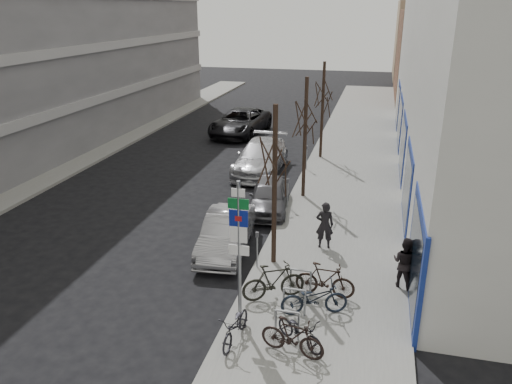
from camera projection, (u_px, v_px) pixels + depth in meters
The scene contains 25 objects.
ground at pixel (160, 312), 14.37m from camera, with size 120.00×120.00×0.00m, color black.
sidewalk_east at pixel (345, 201), 22.43m from camera, with size 5.00×70.00×0.15m, color slate.
sidewalk_west at pixel (44, 175), 25.91m from camera, with size 3.00×70.00×0.15m, color slate.
brick_building_far at pixel (464, 56), 46.46m from camera, with size 12.00×14.00×8.00m, color brown.
tan_building_far at pixel (452, 40), 59.82m from camera, with size 13.00×12.00×9.00m, color #937A5B.
highway_sign_pole at pixel (239, 244), 12.96m from camera, with size 0.55×0.10×4.20m.
bike_rack at pixel (294, 299), 13.83m from camera, with size 0.66×2.26×0.83m.
tree_near at pixel (275, 149), 15.54m from camera, with size 1.80×1.80×5.50m.
tree_mid at pixel (306, 110), 21.46m from camera, with size 1.80×1.80×5.50m.
tree_far at pixel (323, 88), 27.37m from camera, with size 1.80×1.80×5.50m.
meter_front at pixel (257, 246), 16.30m from camera, with size 0.10×0.08×1.27m.
meter_mid at pixel (288, 190), 21.30m from camera, with size 0.10×0.08×1.27m.
meter_back at pixel (307, 155), 26.31m from camera, with size 0.10×0.08×1.27m.
bike_near_left at pixel (236, 324), 12.72m from camera, with size 0.50×1.66×1.01m, color black.
bike_near_right at pixel (292, 337), 12.23m from camera, with size 0.50×1.68×1.02m, color black.
bike_mid_curb at pixel (314, 296), 13.85m from camera, with size 0.57×1.90×1.16m, color black.
bike_mid_inner at pixel (274, 281), 14.56m from camera, with size 0.57×1.93×1.17m, color black.
bike_far_curb at pixel (300, 329), 12.60m from camera, with size 0.46×1.53×0.93m, color black.
bike_far_inner at pixel (325, 280), 14.72m from camera, with size 0.54×1.80×1.09m, color black.
parked_car_front at pixel (226, 233), 17.77m from camera, with size 1.48×4.25×1.40m, color #9E9DA2.
parked_car_mid at pixel (269, 196), 21.32m from camera, with size 1.60×3.99×1.36m, color #4F4E53.
parked_car_back at pixel (261, 157), 26.33m from camera, with size 2.29×5.63×1.64m, color #B8B8BD.
lane_car at pixel (240, 122), 34.12m from camera, with size 2.85×6.19×1.72m, color black.
pedestrian_near at pixel (325, 225), 17.63m from camera, with size 0.63×0.41×1.73m, color black.
pedestrian_far at pixel (405, 262), 15.15m from camera, with size 0.61×0.41×1.65m, color black.
Camera 1 is at (5.63, -11.24, 8.25)m, focal length 35.00 mm.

